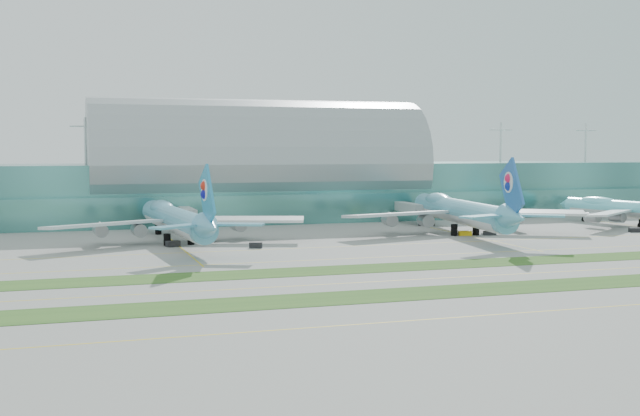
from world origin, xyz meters
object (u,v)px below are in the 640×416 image
object	(u,v)px
terminal	(258,179)
airliner_d	(636,209)
airliner_c	(460,210)
airliner_b	(175,218)

from	to	relation	value
terminal	airliner_d	distance (m)	129.68
terminal	airliner_c	world-z (taller)	terminal
terminal	airliner_d	xyz separation A→B (m)	(111.15, -66.25, -8.48)
terminal	airliner_b	xyz separation A→B (m)	(-38.98, -68.29, -7.47)
terminal	airliner_b	size ratio (longest dim) A/B	4.27
airliner_d	terminal	bearing A→B (deg)	135.09
airliner_b	terminal	bearing A→B (deg)	55.91
airliner_b	airliner_c	xyz separation A→B (m)	(84.05, -1.19, 0.39)
airliner_c	airliner_d	world-z (taller)	airliner_c
airliner_b	airliner_d	distance (m)	150.15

